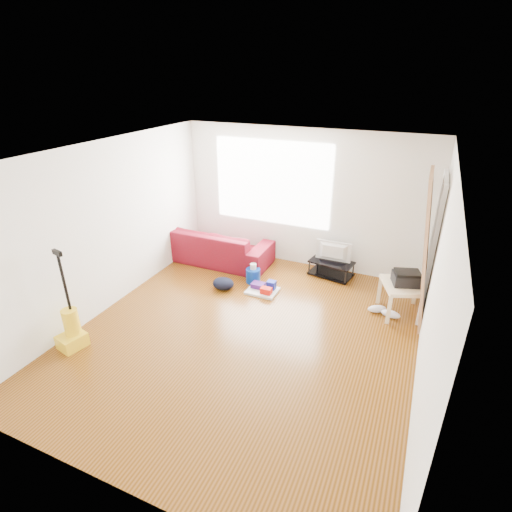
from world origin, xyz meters
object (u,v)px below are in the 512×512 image
at_px(side_table, 405,289).
at_px(vacuum, 71,330).
at_px(backpack, 223,289).
at_px(cleaning_tray, 264,289).
at_px(bucket, 253,282).
at_px(tv_stand, 331,268).
at_px(sofa, 215,260).

xyz_separation_m(side_table, vacuum, (-3.95, -2.59, -0.17)).
bearing_deg(backpack, cleaning_tray, 8.06).
distance_m(side_table, bucket, 2.50).
bearing_deg(side_table, bucket, -179.66).
bearing_deg(tv_stand, side_table, -21.18).
relative_size(side_table, backpack, 2.20).
distance_m(bucket, cleaning_tray, 0.39).
xyz_separation_m(tv_stand, cleaning_tray, (-0.89, -1.02, -0.09)).
distance_m(sofa, cleaning_tray, 1.53).
bearing_deg(backpack, tv_stand, 30.41).
bearing_deg(backpack, bucket, 42.07).
bearing_deg(side_table, sofa, 171.99).
bearing_deg(cleaning_tray, tv_stand, 48.98).
distance_m(side_table, backpack, 2.89).
height_order(cleaning_tray, vacuum, vacuum).
bearing_deg(vacuum, backpack, 75.00).
xyz_separation_m(sofa, vacuum, (-0.45, -3.08, 0.26)).
bearing_deg(sofa, vacuum, 81.62).
xyz_separation_m(bucket, vacuum, (-1.49, -2.58, 0.26)).
bearing_deg(backpack, vacuum, -125.04).
height_order(bucket, vacuum, vacuum).
bearing_deg(vacuum, cleaning_tray, 65.20).
height_order(backpack, vacuum, vacuum).
height_order(tv_stand, cleaning_tray, tv_stand).
bearing_deg(vacuum, bucket, 72.60).
xyz_separation_m(sofa, side_table, (3.50, -0.49, 0.42)).
bearing_deg(side_table, vacuum, -146.73).
distance_m(sofa, side_table, 3.56).
relative_size(cleaning_tray, vacuum, 0.36).
height_order(tv_stand, backpack, tv_stand).
height_order(sofa, vacuum, vacuum).
height_order(bucket, backpack, bucket).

